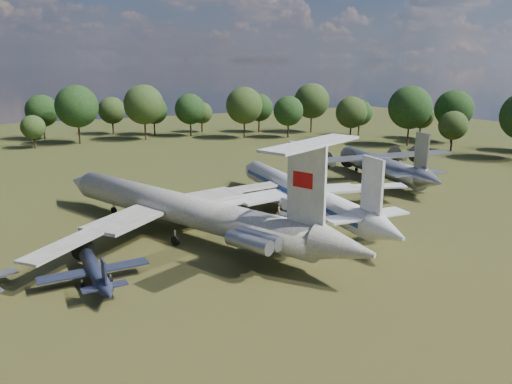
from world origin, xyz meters
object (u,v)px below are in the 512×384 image
small_prop_west (95,274)px  person_on_il62 (279,210)px  tu104_jet (302,197)px  an12_transport (380,169)px  il62_airliner (182,214)px

small_prop_west → person_on_il62: size_ratio=9.53×
tu104_jet → an12_transport: (25.55, 11.65, -0.08)m
an12_transport → small_prop_west: (-59.09, -23.86, -1.28)m
small_prop_west → person_on_il62: 21.28m
tu104_jet → person_on_il62: size_ratio=30.33×
tu104_jet → small_prop_west: tu104_jet is taller
an12_transport → person_on_il62: size_ratio=22.32×
an12_transport → person_on_il62: bearing=-137.1°
tu104_jet → person_on_il62: person_on_il62 is taller
an12_transport → il62_airliner: bearing=-156.9°
il62_airliner → small_prop_west: (-13.44, -10.85, -1.77)m
il62_airliner → small_prop_west: il62_airliner is taller
tu104_jet → person_on_il62: 21.53m
person_on_il62 → tu104_jet: bearing=-163.7°
an12_transport → small_prop_west: an12_transport is taller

